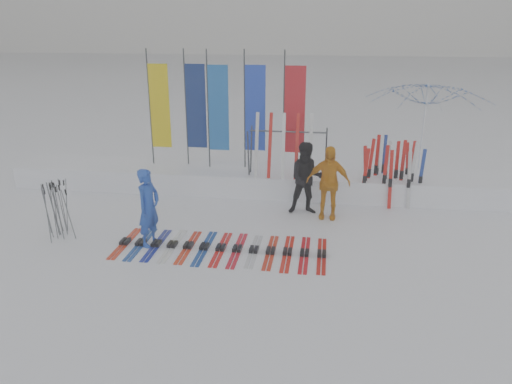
% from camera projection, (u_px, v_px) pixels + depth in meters
% --- Properties ---
extents(ground, '(120.00, 120.00, 0.00)m').
position_uv_depth(ground, '(234.00, 267.00, 9.62)').
color(ground, white).
rests_on(ground, ground).
extents(snow_bank, '(14.00, 1.60, 0.60)m').
position_uv_depth(snow_bank, '(264.00, 180.00, 13.83)').
color(snow_bank, white).
rests_on(snow_bank, ground).
extents(person_blue, '(0.56, 0.70, 1.66)m').
position_uv_depth(person_blue, '(149.00, 208.00, 10.34)').
color(person_blue, '#1E44AF').
rests_on(person_blue, ground).
extents(person_black, '(0.95, 0.79, 1.78)m').
position_uv_depth(person_black, '(307.00, 178.00, 12.04)').
color(person_black, black).
rests_on(person_black, ground).
extents(person_yellow, '(1.06, 0.50, 1.77)m').
position_uv_depth(person_yellow, '(328.00, 183.00, 11.76)').
color(person_yellow, orange).
rests_on(person_yellow, ground).
extents(tent_canopy, '(3.68, 3.74, 3.03)m').
position_uv_depth(tent_canopy, '(424.00, 135.00, 13.76)').
color(tent_canopy, white).
rests_on(tent_canopy, ground).
extents(ski_row, '(4.34, 1.69, 0.07)m').
position_uv_depth(ski_row, '(221.00, 248.00, 10.35)').
color(ski_row, red).
rests_on(ski_row, ground).
extents(pole_cluster, '(0.72, 0.86, 1.26)m').
position_uv_depth(pole_cluster, '(56.00, 210.00, 10.85)').
color(pole_cluster, '#595B60').
rests_on(pole_cluster, ground).
extents(feather_flags, '(4.32, 0.23, 3.20)m').
position_uv_depth(feather_flags, '(223.00, 108.00, 13.53)').
color(feather_flags, '#383A3F').
rests_on(feather_flags, ground).
extents(ski_rack, '(2.04, 0.80, 1.23)m').
position_uv_depth(ski_rack, '(288.00, 147.00, 13.01)').
color(ski_rack, '#383A3F').
rests_on(ski_rack, ground).
extents(upright_skis, '(1.49, 1.11, 1.69)m').
position_uv_depth(upright_skis, '(391.00, 172.00, 12.87)').
color(upright_skis, red).
rests_on(upright_skis, ground).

